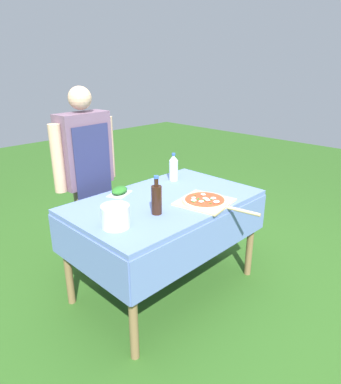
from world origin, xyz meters
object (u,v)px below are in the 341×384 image
(prep_table, at_px, (165,212))
(person_cook, at_px, (86,168))
(herb_container, at_px, (120,191))
(water_bottle, at_px, (174,168))
(mixing_tub, at_px, (116,216))
(pizza_on_peel, at_px, (206,201))
(oil_bottle, at_px, (157,199))

(prep_table, bearing_deg, person_cook, 108.07)
(herb_container, bearing_deg, prep_table, -62.65)
(water_bottle, height_order, mixing_tub, water_bottle)
(mixing_tub, bearing_deg, pizza_on_peel, -12.64)
(person_cook, relative_size, herb_container, 7.16)
(person_cook, bearing_deg, mixing_tub, 64.12)
(water_bottle, distance_m, herb_container, 0.53)
(oil_bottle, bearing_deg, water_bottle, 35.06)
(prep_table, distance_m, water_bottle, 0.49)
(herb_container, bearing_deg, pizza_on_peel, -61.36)
(oil_bottle, xyz_separation_m, herb_container, (0.05, 0.46, -0.08))
(mixing_tub, bearing_deg, person_cook, 68.78)
(oil_bottle, relative_size, mixing_tub, 1.52)
(pizza_on_peel, xyz_separation_m, herb_container, (-0.32, 0.58, 0.01))
(water_bottle, bearing_deg, prep_table, -144.27)
(prep_table, xyz_separation_m, pizza_on_peel, (0.15, -0.26, 0.11))
(prep_table, xyz_separation_m, mixing_tub, (-0.52, -0.11, 0.17))
(pizza_on_peel, height_order, mixing_tub, mixing_tub)
(water_bottle, bearing_deg, mixing_tub, -157.20)
(pizza_on_peel, bearing_deg, oil_bottle, 151.81)
(herb_container, height_order, mixing_tub, mixing_tub)
(prep_table, bearing_deg, water_bottle, 35.73)
(person_cook, relative_size, water_bottle, 6.54)
(prep_table, relative_size, mixing_tub, 8.05)
(person_cook, bearing_deg, prep_table, 103.41)
(prep_table, bearing_deg, herb_container, 117.35)
(oil_bottle, bearing_deg, pizza_on_peel, -17.67)
(pizza_on_peel, relative_size, water_bottle, 2.58)
(pizza_on_peel, bearing_deg, water_bottle, 57.68)
(person_cook, xyz_separation_m, pizza_on_peel, (0.37, -0.93, -0.13))
(pizza_on_peel, xyz_separation_m, oil_bottle, (-0.37, 0.12, 0.09))
(oil_bottle, height_order, mixing_tub, oil_bottle)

